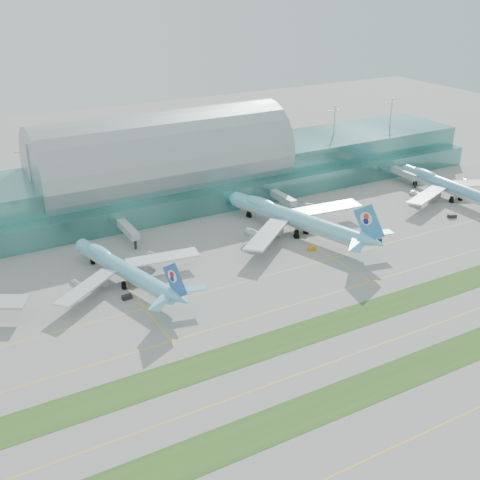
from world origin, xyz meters
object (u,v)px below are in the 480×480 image
terminal (164,173)px  airliner_c (293,217)px  airliner_d (451,186)px  airliner_b (123,268)px

terminal → airliner_c: bearing=-61.5°
terminal → airliner_d: 137.95m
terminal → airliner_b: (-44.43, -68.27, -8.49)m
airliner_c → airliner_d: bearing=-19.2°
airliner_c → airliner_d: size_ratio=1.08×
airliner_d → airliner_b: bearing=-178.4°
airliner_c → airliner_b: bearing=168.4°
terminal → airliner_b: size_ratio=5.11×
terminal → airliner_d: terminal is taller
terminal → airliner_b: bearing=-123.1°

